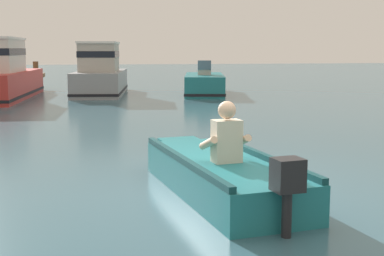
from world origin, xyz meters
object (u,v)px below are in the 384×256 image
(rowboat_with_person, at_px, (220,173))
(moored_boat_teal, at_px, (204,85))
(moored_boat_grey, at_px, (100,75))
(moored_boat_red, at_px, (0,76))

(rowboat_with_person, height_order, moored_boat_teal, moored_boat_teal)
(rowboat_with_person, xyz_separation_m, moored_boat_grey, (-1.15, 15.49, 0.53))
(rowboat_with_person, distance_m, moored_boat_grey, 15.54)
(rowboat_with_person, distance_m, moored_boat_red, 15.05)
(moored_boat_grey, bearing_deg, rowboat_with_person, -85.77)
(moored_boat_red, xyz_separation_m, moored_boat_grey, (3.67, 1.25, -0.05))
(moored_boat_grey, bearing_deg, moored_boat_red, -161.23)
(moored_boat_red, bearing_deg, moored_boat_grey, 18.77)
(moored_boat_grey, distance_m, moored_boat_teal, 4.23)
(moored_boat_teal, bearing_deg, moored_boat_red, -175.59)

